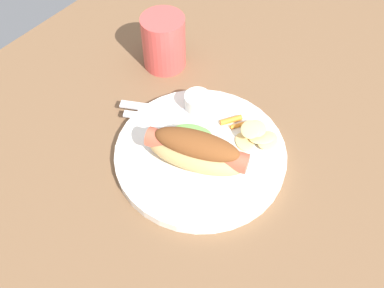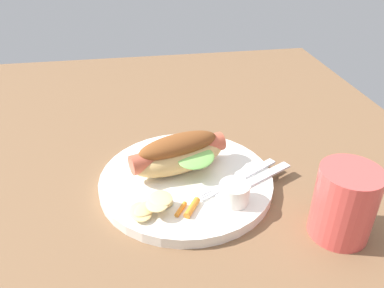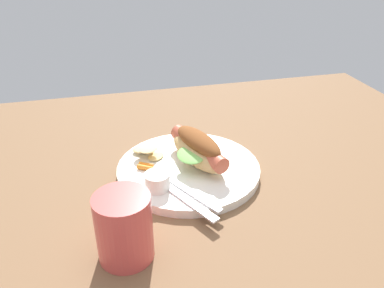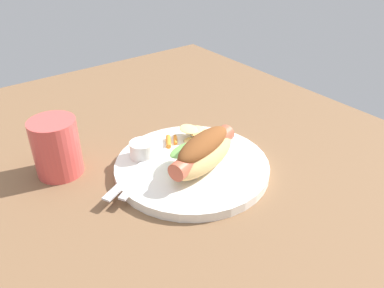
# 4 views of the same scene
# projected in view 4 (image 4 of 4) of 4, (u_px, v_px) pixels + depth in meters

# --- Properties ---
(ground_plane) EXTENTS (1.20, 0.90, 0.02)m
(ground_plane) POSITION_uv_depth(u_px,v_px,m) (196.00, 182.00, 0.66)
(ground_plane) COLOR brown
(plate) EXTENTS (0.26, 0.26, 0.02)m
(plate) POSITION_uv_depth(u_px,v_px,m) (192.00, 167.00, 0.67)
(plate) COLOR white
(plate) RESTS_ON ground_plane
(hot_dog) EXTENTS (0.11, 0.16, 0.06)m
(hot_dog) POSITION_uv_depth(u_px,v_px,m) (204.00, 153.00, 0.64)
(hot_dog) COLOR tan
(hot_dog) RESTS_ON plate
(sauce_ramekin) EXTENTS (0.04, 0.04, 0.03)m
(sauce_ramekin) POSITION_uv_depth(u_px,v_px,m) (142.00, 150.00, 0.68)
(sauce_ramekin) COLOR white
(sauce_ramekin) RESTS_ON plate
(fork) EXTENTS (0.09, 0.14, 0.00)m
(fork) POSITION_uv_depth(u_px,v_px,m) (146.00, 173.00, 0.64)
(fork) COLOR silver
(fork) RESTS_ON plate
(knife) EXTENTS (0.08, 0.13, 0.00)m
(knife) POSITION_uv_depth(u_px,v_px,m) (132.00, 175.00, 0.64)
(knife) COLOR silver
(knife) RESTS_ON plate
(chips_pile) EXTENTS (0.07, 0.07, 0.02)m
(chips_pile) POSITION_uv_depth(u_px,v_px,m) (193.00, 132.00, 0.74)
(chips_pile) COLOR #E0C17B
(chips_pile) RESTS_ON plate
(carrot_garnish) EXTENTS (0.04, 0.04, 0.01)m
(carrot_garnish) POSITION_uv_depth(u_px,v_px,m) (170.00, 141.00, 0.72)
(carrot_garnish) COLOR orange
(carrot_garnish) RESTS_ON plate
(drinking_cup) EXTENTS (0.08, 0.08, 0.10)m
(drinking_cup) POSITION_uv_depth(u_px,v_px,m) (56.00, 147.00, 0.65)
(drinking_cup) COLOR #D84C47
(drinking_cup) RESTS_ON ground_plane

